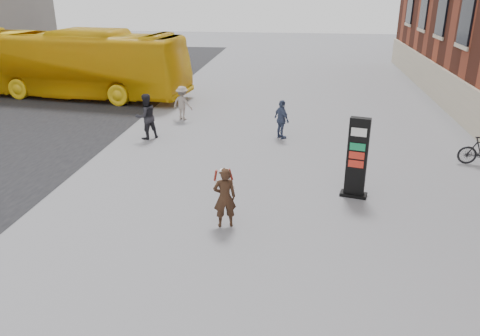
# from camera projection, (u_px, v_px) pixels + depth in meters

# --- Properties ---
(ground) EXTENTS (100.00, 100.00, 0.00)m
(ground) POSITION_uv_depth(u_px,v_px,m) (208.00, 219.00, 12.46)
(ground) COLOR #9E9EA3
(info_pylon) EXTENTS (0.83, 0.55, 2.38)m
(info_pylon) POSITION_uv_depth(u_px,v_px,m) (357.00, 158.00, 13.37)
(info_pylon) COLOR black
(info_pylon) RESTS_ON ground
(woman) EXTENTS (0.72, 0.69, 1.61)m
(woman) POSITION_uv_depth(u_px,v_px,m) (225.00, 197.00, 11.82)
(woman) COLOR black
(woman) RESTS_ON ground
(bus) EXTENTS (13.15, 4.53, 3.59)m
(bus) POSITION_uv_depth(u_px,v_px,m) (71.00, 63.00, 25.23)
(bus) COLOR #E8B40F
(bus) RESTS_ON road
(pedestrian_a) EXTENTS (1.11, 1.11, 1.82)m
(pedestrian_a) POSITION_uv_depth(u_px,v_px,m) (146.00, 116.00, 18.58)
(pedestrian_a) COLOR #25252A
(pedestrian_a) RESTS_ON ground
(pedestrian_b) EXTENTS (1.14, 0.90, 1.54)m
(pedestrian_b) POSITION_uv_depth(u_px,v_px,m) (182.00, 103.00, 21.21)
(pedestrian_b) COLOR gray
(pedestrian_b) RESTS_ON ground
(pedestrian_c) EXTENTS (0.86, 0.97, 1.57)m
(pedestrian_c) POSITION_uv_depth(u_px,v_px,m) (282.00, 119.00, 18.62)
(pedestrian_c) COLOR #414C6B
(pedestrian_c) RESTS_ON ground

